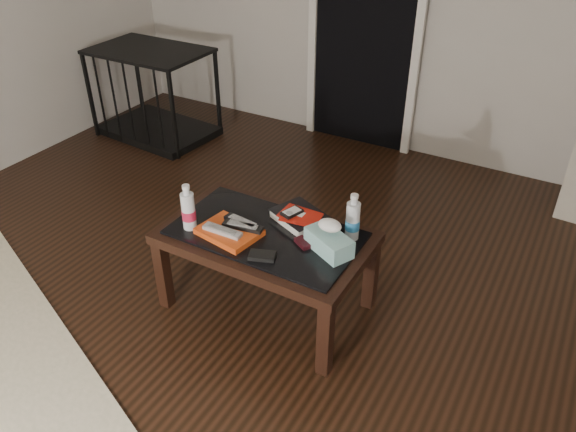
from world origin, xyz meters
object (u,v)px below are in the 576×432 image
Objects in this scene: water_bottle_left at (188,207)px; tissue_box at (329,242)px; coffee_table at (266,243)px; pet_crate at (156,108)px; water_bottle_right at (353,217)px; textbook at (299,217)px.

water_bottle_left is 1.03× the size of tissue_box.
pet_crate reaches higher than coffee_table.
textbook is at bearing 179.26° from water_bottle_right.
tissue_box is (-0.05, -0.15, -0.07)m from water_bottle_right.
pet_crate is at bearing 172.22° from textbook.
pet_crate is 4.13× the size of tissue_box.
coffee_table is 4.00× the size of textbook.
water_bottle_right is (0.72, 0.31, 0.00)m from water_bottle_left.
coffee_table is 4.20× the size of water_bottle_right.
pet_crate reaches higher than textbook.
pet_crate is 2.60m from water_bottle_right.
water_bottle_left is (-0.34, -0.15, 0.18)m from coffee_table.
tissue_box is at bearing 13.92° from water_bottle_left.
water_bottle_right is at bearing 97.77° from tissue_box.
coffee_table is at bearing -95.71° from textbook.
textbook is (2.00, -1.20, 0.25)m from pet_crate.
tissue_box is at bearing 3.06° from coffee_table.
tissue_box is at bearing -26.08° from pet_crate.
tissue_box reaches higher than coffee_table.
coffee_table is at bearing -156.56° from water_bottle_right.
coffee_table is at bearing -30.60° from pet_crate.
water_bottle_right is at bearing 22.39° from textbook.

